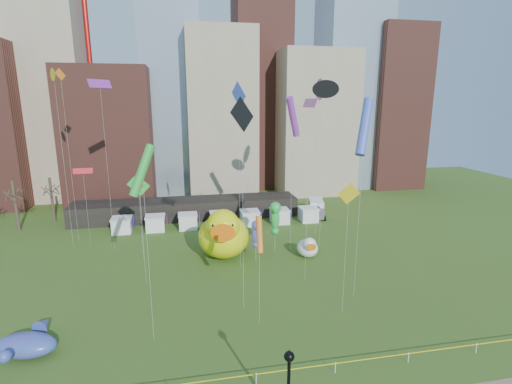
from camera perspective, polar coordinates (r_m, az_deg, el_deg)
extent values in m
plane|color=#3C5A1C|center=(30.83, 0.03, -26.54)|extent=(160.00, 160.00, 0.00)
cube|color=gray|center=(88.94, -28.41, 12.58)|extent=(14.00, 12.00, 42.00)
cube|color=brown|center=(80.63, -20.80, 7.67)|extent=(16.00, 14.00, 26.00)
cube|color=#8C9EB2|center=(87.57, -12.58, 18.11)|extent=(12.00, 12.00, 55.00)
cube|color=gray|center=(83.70, -5.28, 11.39)|extent=(14.00, 14.00, 34.00)
cube|color=brown|center=(92.22, 0.75, 22.22)|extent=(12.00, 12.00, 68.00)
cube|color=gray|center=(86.22, 8.44, 10.03)|extent=(16.00, 14.00, 30.00)
cube|color=#8C9EB2|center=(93.62, 13.80, 15.57)|extent=(14.00, 12.00, 48.00)
cube|color=brown|center=(96.35, 19.63, 11.54)|extent=(12.00, 12.00, 36.00)
cylinder|color=red|center=(90.79, -24.04, 23.86)|extent=(1.00, 1.00, 76.00)
cylinder|color=red|center=(95.56, 11.38, 24.10)|extent=(1.00, 1.00, 76.00)
cube|color=black|center=(67.70, -10.18, -2.44)|extent=(38.00, 6.00, 3.20)
cube|color=white|center=(62.80, -19.23, -4.72)|extent=(2.80, 2.80, 2.20)
cube|color=red|center=(62.41, -17.63, -4.23)|extent=(0.08, 1.40, 1.60)
cube|color=white|center=(62.25, -14.67, -4.56)|extent=(2.80, 2.80, 2.20)
cube|color=red|center=(61.99, -13.03, -4.05)|extent=(0.08, 1.40, 1.60)
cube|color=white|center=(62.09, -10.05, -4.37)|extent=(2.80, 2.80, 2.20)
cube|color=red|center=(61.98, -8.40, -3.85)|extent=(0.08, 1.40, 1.60)
cube|color=white|center=(62.33, -5.44, -4.15)|extent=(2.80, 2.80, 2.20)
cube|color=red|center=(62.37, -3.80, -3.62)|extent=(0.08, 1.40, 1.60)
cube|color=white|center=(62.98, -0.90, -3.90)|extent=(2.80, 2.80, 2.20)
cube|color=red|center=(63.16, 0.71, -3.38)|extent=(0.08, 1.40, 1.60)
cube|color=white|center=(64.00, 3.52, -3.64)|extent=(2.80, 2.80, 2.20)
cube|color=red|center=(64.32, 5.08, -3.12)|extent=(0.08, 1.40, 1.60)
cube|color=white|center=(65.40, 7.77, -3.37)|extent=(2.80, 2.80, 2.20)
cube|color=red|center=(65.84, 9.27, -2.85)|extent=(0.08, 1.40, 1.60)
cylinder|color=#382B21|center=(69.95, -32.04, -1.76)|extent=(0.44, 0.44, 8.00)
cylinder|color=#382B21|center=(72.35, -27.97, -1.04)|extent=(0.44, 0.44, 7.50)
cylinder|color=white|center=(30.54, 0.03, -25.90)|extent=(0.06, 0.06, 0.90)
cylinder|color=white|center=(31.99, 11.67, -24.12)|extent=(0.06, 0.06, 0.90)
cylinder|color=white|center=(34.43, 21.65, -21.83)|extent=(0.06, 0.06, 0.90)
cylinder|color=white|center=(37.69, 29.84, -19.44)|extent=(0.06, 0.06, 0.90)
cube|color=yellow|center=(30.32, 0.03, -25.38)|extent=(50.00, 0.02, 0.07)
ellipsoid|color=#E2E80B|center=(50.29, -4.78, -6.51)|extent=(7.54, 8.53, 5.45)
ellipsoid|color=#E2E80B|center=(53.18, -4.72, -5.56)|extent=(1.97, 1.63, 2.21)
sphere|color=#E2E80B|center=(47.27, -4.89, -5.02)|extent=(4.59, 4.59, 4.10)
cone|color=orange|center=(45.67, -4.93, -5.87)|extent=(2.47, 2.12, 2.25)
sphere|color=white|center=(46.08, -6.34, -4.83)|extent=(0.74, 0.74, 0.74)
sphere|color=white|center=(46.02, -3.53, -4.79)|extent=(0.74, 0.74, 0.74)
sphere|color=black|center=(45.75, -6.36, -4.96)|extent=(0.37, 0.37, 0.37)
sphere|color=black|center=(45.69, -3.52, -4.93)|extent=(0.37, 0.37, 0.37)
ellipsoid|color=white|center=(50.99, 7.63, -8.23)|extent=(2.95, 3.39, 2.25)
ellipsoid|color=white|center=(52.14, 7.29, -7.79)|extent=(0.79, 0.63, 0.91)
sphere|color=white|center=(49.76, 7.95, -7.68)|extent=(1.81, 1.81, 1.69)
cone|color=orange|center=(49.13, 8.16, -8.03)|extent=(0.98, 0.83, 0.93)
sphere|color=white|center=(49.15, 7.56, -7.66)|extent=(0.30, 0.30, 0.30)
sphere|color=white|center=(49.38, 8.62, -7.59)|extent=(0.30, 0.30, 0.30)
sphere|color=black|center=(49.02, 7.60, -7.71)|extent=(0.15, 0.15, 0.15)
sphere|color=black|center=(49.25, 8.66, -7.65)|extent=(0.15, 0.15, 0.15)
cylinder|color=silver|center=(52.32, 2.83, -6.30)|extent=(0.03, 0.03, 4.38)
ellipsoid|color=green|center=(51.63, 2.86, -4.01)|extent=(1.34, 1.17, 3.01)
sphere|color=green|center=(51.03, 2.92, -2.33)|extent=(1.80, 1.80, 1.53)
cone|color=green|center=(50.41, 3.11, -2.63)|extent=(0.71, 1.04, 0.54)
sphere|color=green|center=(52.21, 2.82, -5.80)|extent=(1.07, 1.07, 1.07)
cylinder|color=silver|center=(48.90, -0.02, -8.27)|extent=(0.03, 0.03, 3.52)
ellipsoid|color=#4945CF|center=(48.28, -0.02, -6.33)|extent=(1.10, 0.98, 2.39)
sphere|color=#4945CF|center=(47.72, 0.02, -4.94)|extent=(1.49, 1.49, 1.22)
cone|color=#4945CF|center=(47.23, 0.14, -5.21)|extent=(0.61, 0.85, 0.43)
sphere|color=#4945CF|center=(48.80, -0.03, -7.83)|extent=(0.85, 0.85, 0.85)
ellipsoid|color=#513A9F|center=(37.49, -30.88, -18.90)|extent=(5.26, 3.57, 1.85)
cone|color=#513A9F|center=(39.22, -28.87, -16.71)|extent=(1.59, 1.73, 1.29)
sphere|color=#513A9F|center=(35.46, -33.19, -19.74)|extent=(0.92, 0.92, 0.92)
sphere|color=black|center=(24.10, 4.95, -23.11)|extent=(0.62, 0.62, 0.62)
cone|color=black|center=(23.91, 4.97, -22.47)|extent=(0.22, 0.22, 0.28)
cube|color=white|center=(69.31, 8.86, -2.09)|extent=(3.48, 5.32, 2.45)
cube|color=#595960|center=(66.45, 9.10, -3.21)|extent=(2.62, 2.26, 1.57)
cylinder|color=black|center=(67.81, 7.93, -3.35)|extent=(0.45, 0.91, 0.88)
cylinder|color=black|center=(68.06, 9.99, -3.36)|extent=(0.45, 0.91, 0.88)
cylinder|color=black|center=(70.99, 7.72, -2.58)|extent=(0.45, 0.91, 0.88)
cylinder|color=black|center=(71.23, 9.69, -2.60)|extent=(0.45, 0.91, 0.88)
cylinder|color=silver|center=(43.28, -16.43, -5.99)|extent=(0.02, 0.02, 11.69)
cube|color=red|center=(41.77, -16.95, 1.60)|extent=(1.22, 2.88, 0.89)
cylinder|color=silver|center=(41.47, 7.63, -0.71)|extent=(0.02, 0.02, 19.56)
cube|color=pink|center=(40.25, 8.07, 12.93)|extent=(0.74, 2.86, 0.87)
cylinder|color=silver|center=(35.59, -1.94, -3.76)|extent=(0.02, 0.02, 18.62)
cube|color=black|center=(34.04, -2.06, 11.40)|extent=(2.38, 2.01, 3.09)
cylinder|color=silver|center=(49.56, -16.62, -4.63)|extent=(0.02, 0.02, 9.91)
cube|color=green|center=(48.31, -17.01, 0.97)|extent=(2.68, 0.43, 2.70)
cylinder|color=silver|center=(56.36, -26.55, 3.48)|extent=(0.02, 0.02, 22.96)
cone|color=yellow|center=(55.84, -27.80, 15.14)|extent=(0.94, 1.48, 1.58)
cylinder|color=silver|center=(44.91, -2.46, 1.07)|extent=(0.02, 0.02, 20.47)
cube|color=blue|center=(43.90, -2.59, 14.24)|extent=(1.22, 2.65, 2.89)
cylinder|color=silver|center=(58.43, -25.83, 3.93)|extent=(0.02, 0.02, 23.12)
cube|color=orange|center=(57.95, -27.02, 15.27)|extent=(0.96, 1.28, 1.58)
cylinder|color=silver|center=(50.62, 5.28, 0.90)|extent=(0.02, 0.02, 17.81)
cylinder|color=purple|center=(49.48, 5.51, 11.02)|extent=(2.69, 2.79, 5.11)
cylinder|color=silver|center=(57.71, -23.77, -2.33)|extent=(0.02, 0.02, 10.61)
cube|color=red|center=(56.62, -24.27, 2.85)|extent=(2.51, 0.49, 0.77)
cylinder|color=silver|center=(56.16, 9.17, 3.83)|extent=(0.02, 0.02, 21.31)
cone|color=pink|center=(55.44, 9.59, 14.75)|extent=(0.58, 2.94, 2.92)
cylinder|color=silver|center=(52.22, 9.80, 3.05)|extent=(0.02, 0.02, 21.23)
cone|color=black|center=(51.43, 10.28, 14.77)|extent=(2.16, 1.25, 2.27)
cylinder|color=silver|center=(32.74, -15.66, -9.58)|extent=(0.02, 0.02, 14.59)
cylinder|color=green|center=(30.71, -16.50, 3.08)|extent=(2.37, 1.88, 4.05)
cylinder|color=silver|center=(37.10, 13.10, -9.05)|extent=(0.02, 0.02, 11.70)
cube|color=yellow|center=(35.33, 13.60, -0.23)|extent=(1.60, 1.33, 2.05)
cylinder|color=silver|center=(39.36, 14.97, -3.45)|extent=(0.02, 0.02, 17.41)
cylinder|color=blue|center=(37.85, 15.77, 9.28)|extent=(2.70, 3.06, 5.41)
cylinder|color=silver|center=(34.99, 0.50, -12.93)|extent=(0.02, 0.02, 8.56)
cylinder|color=orange|center=(33.32, 0.52, -6.31)|extent=(0.71, 1.87, 3.12)
cylinder|color=silver|center=(53.63, -21.12, 2.94)|extent=(0.02, 0.02, 21.82)
cube|color=purple|center=(52.94, -22.13, 14.62)|extent=(2.43, 3.11, 1.06)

